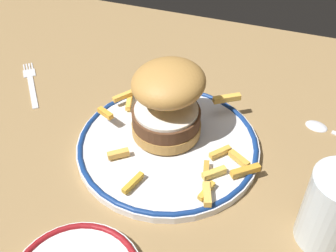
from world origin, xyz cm
name	(u,v)px	position (x,y,z in cm)	size (l,w,h in cm)	color
ground_plane	(165,151)	(0.00, 0.00, -2.00)	(116.24, 82.48, 4.00)	olive
dinner_plate	(168,144)	(0.95, -1.19, 0.84)	(27.66, 27.66, 1.60)	silver
burger	(167,100)	(-0.05, 1.26, 7.34)	(15.43, 15.34, 11.64)	#B17E3B
fries_pile	(180,134)	(2.47, -0.04, 2.37)	(26.21, 23.20, 2.84)	gold
water_glass	(333,213)	(24.45, -9.49, 4.79)	(7.31, 7.31, 10.77)	silver
fork	(31,83)	(-28.17, 6.31, 0.18)	(10.03, 12.14, 0.36)	silver
spoon	(326,128)	(23.55, 11.01, 0.36)	(13.31, 4.91, 0.90)	silver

